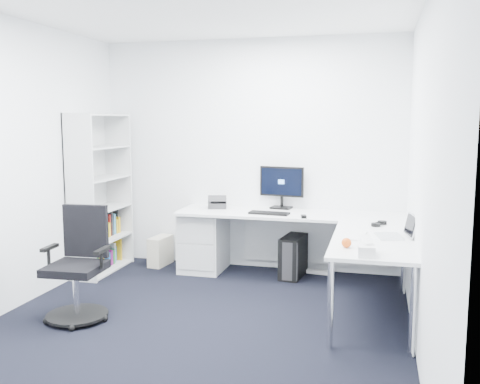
% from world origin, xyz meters
% --- Properties ---
extents(ground, '(4.20, 4.20, 0.00)m').
position_xyz_m(ground, '(0.00, 0.00, 0.00)').
color(ground, black).
extents(wall_back, '(3.60, 0.02, 2.70)m').
position_xyz_m(wall_back, '(0.00, 2.10, 1.35)').
color(wall_back, white).
rests_on(wall_back, ground).
extents(wall_front, '(3.60, 0.02, 2.70)m').
position_xyz_m(wall_front, '(0.00, -2.10, 1.35)').
color(wall_front, white).
rests_on(wall_front, ground).
extents(wall_right, '(0.02, 4.20, 2.70)m').
position_xyz_m(wall_right, '(1.80, 0.00, 1.35)').
color(wall_right, white).
rests_on(wall_right, ground).
extents(l_desk, '(2.53, 1.41, 0.74)m').
position_xyz_m(l_desk, '(0.55, 1.40, 0.37)').
color(l_desk, silver).
rests_on(l_desk, ground).
extents(drawer_pedestal, '(0.48, 0.60, 0.74)m').
position_xyz_m(drawer_pedestal, '(-0.49, 1.81, 0.37)').
color(drawer_pedestal, silver).
rests_on(drawer_pedestal, ground).
extents(bookshelf, '(0.36, 0.92, 1.84)m').
position_xyz_m(bookshelf, '(-1.62, 1.45, 0.92)').
color(bookshelf, silver).
rests_on(bookshelf, ground).
extents(task_chair, '(0.59, 0.59, 1.00)m').
position_xyz_m(task_chair, '(-1.07, -0.02, 0.50)').
color(task_chair, black).
rests_on(task_chair, ground).
extents(black_pc_tower, '(0.27, 0.50, 0.47)m').
position_xyz_m(black_pc_tower, '(0.58, 1.78, 0.23)').
color(black_pc_tower, black).
rests_on(black_pc_tower, ground).
extents(beige_pc_tower, '(0.21, 0.39, 0.35)m').
position_xyz_m(beige_pc_tower, '(-1.07, 1.86, 0.18)').
color(beige_pc_tower, beige).
rests_on(beige_pc_tower, ground).
extents(power_strip, '(0.38, 0.10, 0.04)m').
position_xyz_m(power_strip, '(0.84, 1.96, 0.02)').
color(power_strip, white).
rests_on(power_strip, ground).
extents(monitor, '(0.55, 0.24, 0.51)m').
position_xyz_m(monitor, '(0.40, 2.01, 0.99)').
color(monitor, black).
rests_on(monitor, l_desk).
extents(black_keyboard, '(0.45, 0.20, 0.02)m').
position_xyz_m(black_keyboard, '(0.34, 1.61, 0.75)').
color(black_keyboard, black).
rests_on(black_keyboard, l_desk).
extents(mouse, '(0.07, 0.10, 0.03)m').
position_xyz_m(mouse, '(0.73, 1.48, 0.75)').
color(mouse, black).
rests_on(mouse, l_desk).
extents(desk_phone, '(0.26, 0.26, 0.15)m').
position_xyz_m(desk_phone, '(-0.34, 1.87, 0.81)').
color(desk_phone, '#29292C').
rests_on(desk_phone, l_desk).
extents(laptop, '(0.35, 0.35, 0.21)m').
position_xyz_m(laptop, '(1.59, 0.74, 0.84)').
color(laptop, silver).
rests_on(laptop, l_desk).
extents(white_keyboard, '(0.16, 0.40, 0.01)m').
position_xyz_m(white_keyboard, '(1.32, 0.70, 0.74)').
color(white_keyboard, white).
rests_on(white_keyboard, l_desk).
extents(headphones, '(0.21, 0.25, 0.06)m').
position_xyz_m(headphones, '(1.50, 1.27, 0.77)').
color(headphones, black).
rests_on(headphones, l_desk).
extents(orange_fruit, '(0.08, 0.08, 0.08)m').
position_xyz_m(orange_fruit, '(1.25, 0.25, 0.78)').
color(orange_fruit, '#DB5213').
rests_on(orange_fruit, l_desk).
extents(tissue_box, '(0.14, 0.25, 0.08)m').
position_xyz_m(tissue_box, '(1.41, 0.05, 0.78)').
color(tissue_box, white).
rests_on(tissue_box, l_desk).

